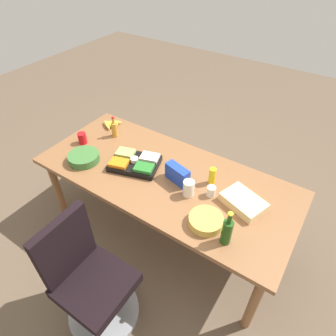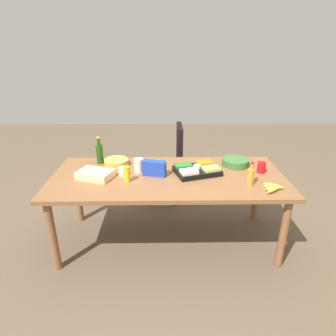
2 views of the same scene
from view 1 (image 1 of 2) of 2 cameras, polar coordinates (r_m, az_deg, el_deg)
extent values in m
plane|color=brown|center=(3.06, -0.56, -12.03)|extent=(10.00, 10.00, 0.00)
cube|color=brown|center=(2.51, -0.67, -1.65)|extent=(2.26, 1.00, 0.04)
cylinder|color=brown|center=(3.15, -20.89, -3.77)|extent=(0.07, 0.07, 0.73)
cylinder|color=brown|center=(2.36, 16.49, -24.07)|extent=(0.07, 0.07, 0.73)
cylinder|color=brown|center=(3.52, -10.98, 3.84)|extent=(0.07, 0.07, 0.73)
cylinder|color=brown|center=(2.84, 22.41, -10.53)|extent=(0.07, 0.07, 0.73)
cylinder|color=gray|center=(2.67, -12.37, -25.81)|extent=(0.56, 0.56, 0.05)
cylinder|color=gray|center=(2.47, -13.18, -23.69)|extent=(0.06, 0.06, 0.40)
cube|color=black|center=(2.29, -13.98, -21.49)|extent=(0.48, 0.48, 0.09)
cube|color=black|center=(2.15, -19.59, -14.33)|extent=(0.06, 0.43, 0.51)
cylinder|color=#1D4A13|center=(2.00, 11.47, -12.25)|extent=(0.09, 0.09, 0.20)
cylinder|color=#1D4A13|center=(1.89, 12.03, -9.70)|extent=(0.04, 0.04, 0.08)
cylinder|color=gold|center=(1.86, 12.22, -8.82)|extent=(0.05, 0.05, 0.01)
ellipsoid|color=yellow|center=(3.15, -11.94, 8.28)|extent=(0.17, 0.12, 0.04)
ellipsoid|color=yellow|center=(3.16, -11.51, 8.46)|extent=(0.17, 0.07, 0.04)
ellipsoid|color=yellow|center=(3.17, -11.08, 8.63)|extent=(0.17, 0.07, 0.04)
ellipsoid|color=#DAD643|center=(3.18, -10.66, 8.80)|extent=(0.16, 0.13, 0.04)
cylinder|color=#3B6D33|center=(2.73, -16.22, 1.99)|extent=(0.33, 0.33, 0.07)
cylinder|color=gold|center=(2.96, -10.47, 7.41)|extent=(0.06, 0.06, 0.15)
cylinder|color=gold|center=(2.91, -10.71, 9.11)|extent=(0.03, 0.03, 0.06)
cylinder|color=red|center=(2.89, -10.80, 9.69)|extent=(0.03, 0.03, 0.01)
cylinder|color=white|center=(2.31, 8.49, -4.53)|extent=(0.07, 0.07, 0.09)
cylinder|color=white|center=(2.28, 4.08, -4.01)|extent=(0.10, 0.10, 0.14)
cube|color=#1E3FB6|center=(2.39, 1.86, -1.22)|extent=(0.23, 0.13, 0.15)
cylinder|color=red|center=(2.95, -16.49, 5.65)|extent=(0.09, 0.09, 0.11)
cube|color=black|center=(2.59, -6.54, 0.88)|extent=(0.49, 0.41, 0.05)
cube|color=orange|center=(2.55, -9.63, 1.00)|extent=(0.19, 0.16, 0.03)
cube|color=#297429|center=(2.47, -4.74, 0.04)|extent=(0.19, 0.16, 0.03)
cube|color=#A7C55C|center=(2.65, -8.34, 2.99)|extent=(0.19, 0.16, 0.03)
cube|color=beige|center=(2.58, -3.61, 2.13)|extent=(0.19, 0.16, 0.03)
cylinder|color=white|center=(2.56, -6.61, 1.62)|extent=(0.09, 0.09, 0.04)
cube|color=beige|center=(2.30, 14.59, -6.47)|extent=(0.37, 0.31, 0.07)
cylinder|color=yellow|center=(2.40, 8.68, -1.56)|extent=(0.07, 0.07, 0.15)
cylinder|color=gold|center=(2.12, 7.45, -10.24)|extent=(0.32, 0.32, 0.06)
camera|label=2|loc=(4.22, 23.06, 31.32)|focal=30.64mm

